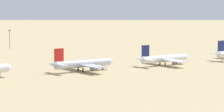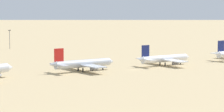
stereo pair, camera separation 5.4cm
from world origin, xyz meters
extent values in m
plane|color=tan|center=(0.00, 0.00, 0.00)|extent=(4000.00, 4000.00, 0.00)
pyramid|color=slate|center=(493.13, 1056.67, 33.68)|extent=(398.22, 291.98, 67.37)
cone|color=silver|center=(-62.99, 7.14, 4.38)|extent=(3.80, 4.46, 3.96)
cylinder|color=black|center=(-68.36, 6.15, 1.15)|extent=(0.73, 0.73, 2.29)
cylinder|color=silver|center=(-25.33, 6.28, 4.06)|extent=(31.14, 5.95, 3.87)
cone|color=silver|center=(-8.54, 7.41, 4.06)|extent=(3.14, 3.86, 3.68)
cone|color=silver|center=(-42.13, 5.15, 4.64)|extent=(4.08, 3.54, 3.29)
cube|color=red|center=(-38.85, 5.37, 9.14)|extent=(5.05, 0.82, 6.29)
cube|color=silver|center=(-39.11, 9.23, 4.45)|extent=(3.53, 6.77, 0.35)
cube|color=silver|center=(-38.59, 1.51, 4.45)|extent=(3.53, 6.77, 0.35)
cube|color=silver|center=(-24.37, 6.35, 3.48)|extent=(8.65, 31.33, 0.54)
cylinder|color=slate|center=(-23.89, 13.65, 2.13)|extent=(3.62, 2.36, 2.13)
cylinder|color=slate|center=(-22.92, -0.83, 2.13)|extent=(3.62, 2.36, 2.13)
cylinder|color=black|center=(-13.60, 7.07, 1.06)|extent=(0.68, 0.68, 2.13)
cylinder|color=black|center=(-26.94, 8.50, 1.06)|extent=(0.68, 0.68, 2.13)
cylinder|color=black|center=(-26.63, 3.87, 1.06)|extent=(0.68, 0.68, 2.13)
cylinder|color=white|center=(24.41, 5.99, 3.91)|extent=(29.91, 5.31, 3.72)
cone|color=white|center=(40.56, 6.86, 3.91)|extent=(2.98, 3.68, 3.53)
cone|color=white|center=(8.25, 5.12, 4.46)|extent=(3.88, 3.36, 3.16)
cube|color=navy|center=(11.41, 5.29, 8.79)|extent=(4.85, 0.72, 6.04)
cube|color=white|center=(11.21, 9.00, 4.28)|extent=(3.31, 6.47, 0.33)
cube|color=white|center=(11.61, 1.57, 4.28)|extent=(3.31, 6.47, 0.33)
cube|color=white|center=(25.34, 6.04, 3.35)|extent=(7.91, 30.05, 0.52)
cylinder|color=slate|center=(25.89, 13.05, 2.05)|extent=(3.45, 2.22, 2.05)
cylinder|color=slate|center=(26.64, -0.88, 2.05)|extent=(3.45, 2.22, 2.05)
cylinder|color=black|center=(35.70, 6.59, 1.02)|extent=(0.65, 0.65, 2.05)
cylinder|color=black|center=(22.89, 8.14, 1.02)|extent=(0.65, 0.65, 2.05)
cylinder|color=black|center=(23.13, 3.68, 1.02)|extent=(0.65, 0.65, 2.05)
cone|color=white|center=(61.64, 6.06, 4.61)|extent=(4.08, 3.54, 3.26)
cube|color=navy|center=(64.89, 6.30, 9.07)|extent=(5.01, 0.86, 6.24)
cube|color=white|center=(64.60, 10.13, 4.42)|extent=(3.56, 6.74, 0.35)
cylinder|color=#59595E|center=(-14.48, 145.03, 6.80)|extent=(0.36, 0.36, 13.60)
cube|color=#333333|center=(-14.48, 145.03, 13.85)|extent=(1.80, 0.50, 0.50)
camera|label=1|loc=(-146.42, -230.65, 35.09)|focal=86.13mm
camera|label=2|loc=(-146.37, -230.68, 35.09)|focal=86.13mm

